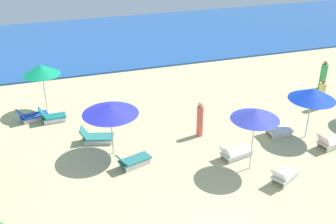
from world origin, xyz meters
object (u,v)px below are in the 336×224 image
Objects in this scene: umbrella_5 at (313,94)px; beachgoer_2 at (321,95)px; umbrella_4 at (41,70)px; beachgoer_0 at (323,76)px; lounge_chair_0_0 at (235,152)px; lounge_chair_4_0 at (52,116)px; lounge_chair_3_0 at (133,161)px; lounge_chair_3_1 at (96,137)px; umbrella_0 at (255,114)px; lounge_chair_0_1 at (284,176)px; lounge_chair_5_0 at (277,130)px; lounge_chair_4_1 at (32,116)px; lounge_chair_5_1 at (331,141)px; beachgoer_1 at (200,120)px; umbrella_3 at (110,109)px.

umbrella_5 is 3.63m from beachgoer_2.
beachgoer_0 is (15.19, -1.90, -1.49)m from umbrella_4.
umbrella_5 is at bearing -94.38° from lounge_chair_0_0.
lounge_chair_0_0 is at bearing -130.85° from lounge_chair_4_0.
lounge_chair_3_0 is at bearing 125.48° from beachgoer_2.
lounge_chair_3_1 is 0.62× the size of umbrella_4.
umbrella_0 is 1.70× the size of lounge_chair_3_1.
lounge_chair_0_1 is at bearing 157.05° from beachgoer_2.
lounge_chair_5_0 is (2.45, 1.99, -2.17)m from umbrella_0.
beachgoer_2 reaches higher than lounge_chair_3_1.
lounge_chair_4_0 reaches higher than lounge_chair_4_1.
lounge_chair_0_1 is at bearing 154.35° from lounge_chair_5_0.
umbrella_5 is 1.56× the size of lounge_chair_5_1.
lounge_chair_5_1 is at bearing -130.65° from lounge_chair_4_1.
umbrella_5 reaches higher than lounge_chair_4_0.
beachgoer_2 is at bearing -62.32° from lounge_chair_5_0.
lounge_chair_0_0 is at bearing -139.65° from lounge_chair_4_1.
lounge_chair_0_0 is 2.88m from lounge_chair_5_0.
umbrella_4 is at bearing 130.42° from beachgoer_1.
lounge_chair_0_1 reaches higher than lounge_chair_3_1.
umbrella_0 reaches higher than lounge_chair_0_1.
lounge_chair_3_0 is at bearing -157.27° from lounge_chair_4_1.
beachgoer_2 reaches higher than lounge_chair_4_1.
umbrella_0 reaches higher than beachgoer_2.
beachgoer_2 reaches higher than lounge_chair_0_1.
beachgoer_1 reaches higher than beachgoer_2.
umbrella_0 reaches higher than beachgoer_1.
beachgoer_0 is at bearing -88.19° from lounge_chair_3_0.
umbrella_0 is at bearing 5.95° from lounge_chair_0_1.
umbrella_0 reaches higher than lounge_chair_3_1.
lounge_chair_5_0 is at bearing 39.12° from umbrella_0.
lounge_chair_3_1 is 1.24× the size of lounge_chair_4_0.
beachgoer_1 reaches higher than lounge_chair_3_1.
umbrella_3 is 9.60m from lounge_chair_5_1.
lounge_chair_0_0 is at bearing 71.63° from lounge_chair_5_1.
lounge_chair_5_0 is at bearing -55.02° from lounge_chair_0_1.
lounge_chair_0_0 is 1.20× the size of lounge_chair_5_0.
lounge_chair_3_0 is 1.15× the size of lounge_chair_5_0.
umbrella_0 is 1.75× the size of lounge_chair_3_0.
umbrella_3 is 1.55× the size of lounge_chair_3_0.
lounge_chair_5_1 is 0.91× the size of beachgoer_1.
beachgoer_0 is 9.15m from beachgoer_1.
beachgoer_0 is (6.99, 7.06, 0.49)m from lounge_chair_0_1.
lounge_chair_4_0 is 12.95m from lounge_chair_5_1.
umbrella_4 is 1.51× the size of beachgoer_0.
lounge_chair_5_1 is (0.51, -1.08, -1.87)m from umbrella_5.
lounge_chair_3_1 is 4.02m from lounge_chair_4_1.
lounge_chair_5_1 is at bearing -132.50° from lounge_chair_5_0.
umbrella_3 reaches higher than lounge_chair_5_0.
umbrella_4 is at bearing 150.12° from umbrella_5.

